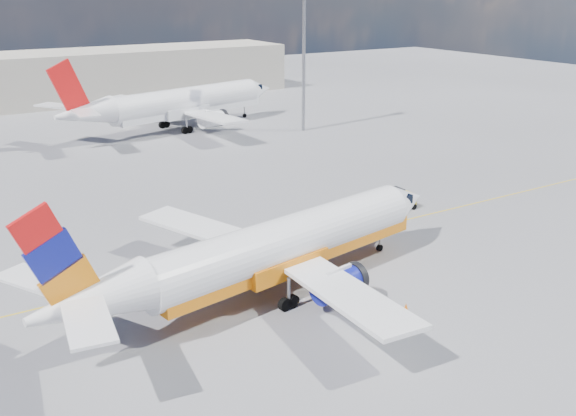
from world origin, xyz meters
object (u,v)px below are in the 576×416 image
second_jet (180,103)px  traffic_cone (406,308)px  main_jet (275,248)px  gse_tug (398,199)px

second_jet → traffic_cone: bearing=-113.5°
second_jet → traffic_cone: 54.60m
main_jet → gse_tug: 18.76m
gse_tug → second_jet: bearing=96.1°
main_jet → traffic_cone: 8.52m
second_jet → gse_tug: (3.01, -39.70, -2.56)m
main_jet → second_jet: size_ratio=0.87×
main_jet → gse_tug: main_jet is taller
second_jet → gse_tug: size_ratio=12.56×
main_jet → second_jet: second_jet is taller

